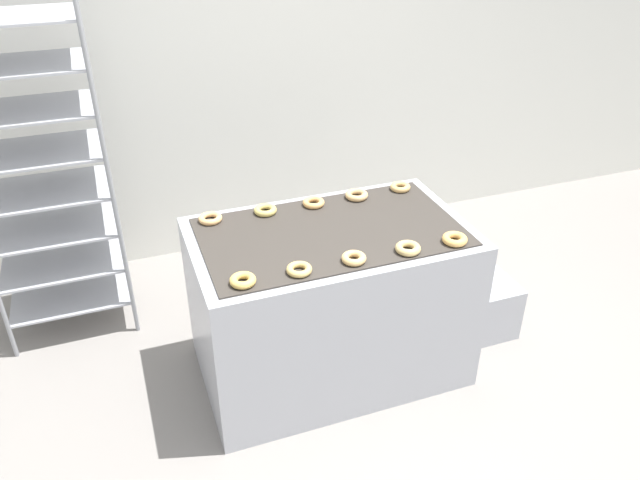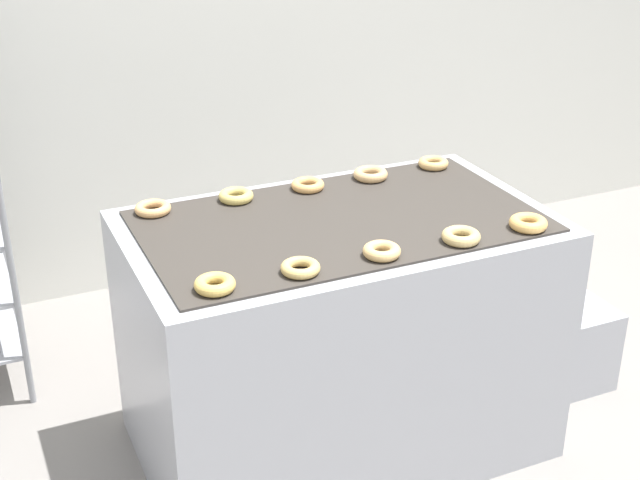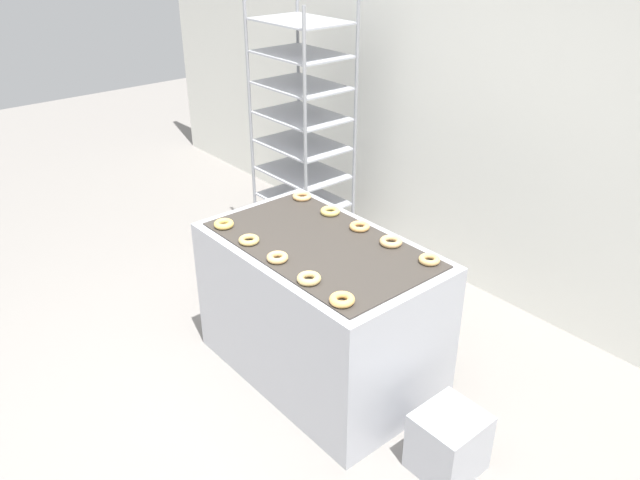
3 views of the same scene
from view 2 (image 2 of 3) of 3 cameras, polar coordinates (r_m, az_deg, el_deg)
name	(u,v)px [view 2 (image 2 of 3)]	position (r m, az deg, el deg)	size (l,w,h in m)	color
fryer_machine	(339,336)	(2.97, 1.20, -6.18)	(1.33, 0.80, 0.84)	#A8AAB2
glaze_bin	(565,342)	(3.56, 15.41, -6.34)	(0.29, 0.31, 0.32)	#A8AAB2
donut_near_leftmost	(215,284)	(2.37, -6.75, -2.84)	(0.11, 0.11, 0.03)	#E7BD5C
donut_near_left	(300,268)	(2.44, -1.26, -1.79)	(0.11, 0.11, 0.03)	#DAB768
donut_near_center	(381,251)	(2.54, 3.96, -0.71)	(0.11, 0.11, 0.03)	#E5B66F
donut_near_right	(461,236)	(2.66, 9.01, 0.24)	(0.12, 0.12, 0.03)	tan
donut_near_rightmost	(528,223)	(2.78, 13.18, 1.06)	(0.12, 0.12, 0.04)	#EBB35E
donut_far_leftmost	(153,208)	(2.87, -10.66, 2.00)	(0.12, 0.12, 0.03)	#EAB06D
donut_far_left	(236,196)	(2.93, -5.40, 2.83)	(0.11, 0.11, 0.03)	#D4BC62
donut_far_center	(308,185)	(3.01, -0.79, 3.54)	(0.11, 0.11, 0.03)	#E4A960
donut_far_right	(370,174)	(3.10, 3.25, 4.23)	(0.12, 0.12, 0.03)	tan
donut_far_rightmost	(433,163)	(3.23, 7.26, 4.91)	(0.11, 0.11, 0.03)	tan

